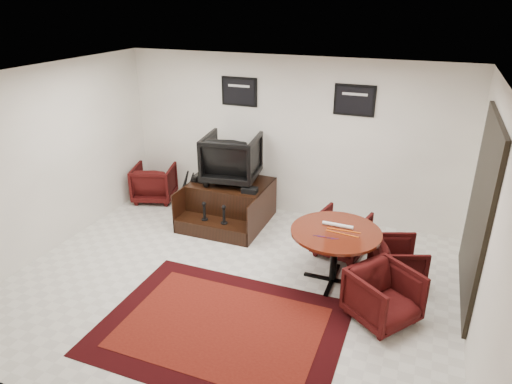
# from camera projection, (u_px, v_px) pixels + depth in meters

# --- Properties ---
(ground) EXTENTS (6.00, 6.00, 0.00)m
(ground) POSITION_uv_depth(u_px,v_px,m) (231.00, 283.00, 6.36)
(ground) COLOR silver
(ground) RESTS_ON ground
(room_shell) EXTENTS (6.02, 5.02, 2.81)m
(room_shell) POSITION_uv_depth(u_px,v_px,m) (262.00, 163.00, 5.62)
(room_shell) COLOR white
(room_shell) RESTS_ON ground
(area_rug) EXTENTS (2.86, 2.14, 0.01)m
(area_rug) POSITION_uv_depth(u_px,v_px,m) (222.00, 327.00, 5.49)
(area_rug) COLOR black
(area_rug) RESTS_ON ground
(shine_podium) EXTENTS (1.35, 1.39, 0.70)m
(shine_podium) POSITION_uv_depth(u_px,v_px,m) (229.00, 203.00, 8.02)
(shine_podium) COLOR black
(shine_podium) RESTS_ON ground
(shine_chair) EXTENTS (1.00, 0.96, 0.93)m
(shine_chair) POSITION_uv_depth(u_px,v_px,m) (232.00, 156.00, 7.81)
(shine_chair) COLOR black
(shine_chair) RESTS_ON shine_podium
(shoes_pair) EXTENTS (0.23, 0.28, 0.10)m
(shoes_pair) POSITION_uv_depth(u_px,v_px,m) (201.00, 178.00, 8.00)
(shoes_pair) COLOR black
(shoes_pair) RESTS_ON shine_podium
(polish_kit) EXTENTS (0.26, 0.19, 0.09)m
(polish_kit) POSITION_uv_depth(u_px,v_px,m) (250.00, 190.00, 7.50)
(polish_kit) COLOR black
(polish_kit) RESTS_ON shine_podium
(umbrella_black) EXTENTS (0.35, 0.13, 0.94)m
(umbrella_black) POSITION_uv_depth(u_px,v_px,m) (182.00, 193.00, 8.07)
(umbrella_black) COLOR black
(umbrella_black) RESTS_ON ground
(umbrella_hooked) EXTENTS (0.33, 0.12, 0.87)m
(umbrella_hooked) POSITION_uv_depth(u_px,v_px,m) (188.00, 193.00, 8.16)
(umbrella_hooked) COLOR black
(umbrella_hooked) RESTS_ON ground
(armchair_side) EXTENTS (0.92, 0.89, 0.77)m
(armchair_side) POSITION_uv_depth(u_px,v_px,m) (154.00, 181.00, 8.82)
(armchair_side) COLOR black
(armchair_side) RESTS_ON ground
(meeting_table) EXTENTS (1.21, 1.21, 0.79)m
(meeting_table) POSITION_uv_depth(u_px,v_px,m) (336.00, 237.00, 6.12)
(meeting_table) COLOR #3F1309
(meeting_table) RESTS_ON ground
(table_chair_back) EXTENTS (0.84, 0.81, 0.74)m
(table_chair_back) POSITION_uv_depth(u_px,v_px,m) (342.00, 232.00, 6.95)
(table_chair_back) COLOR black
(table_chair_back) RESTS_ON ground
(table_chair_window) EXTENTS (0.81, 0.83, 0.68)m
(table_chair_window) POSITION_uv_depth(u_px,v_px,m) (398.00, 259.00, 6.28)
(table_chair_window) COLOR black
(table_chair_window) RESTS_ON ground
(table_chair_corner) EXTENTS (0.98, 0.99, 0.75)m
(table_chair_corner) POSITION_uv_depth(u_px,v_px,m) (384.00, 294.00, 5.50)
(table_chair_corner) COLOR black
(table_chair_corner) RESTS_ON ground
(paper_roll) EXTENTS (0.42, 0.06, 0.05)m
(paper_roll) POSITION_uv_depth(u_px,v_px,m) (338.00, 225.00, 6.18)
(paper_roll) COLOR silver
(paper_roll) RESTS_ON meeting_table
(table_clutter) EXTENTS (0.57, 0.31, 0.01)m
(table_clutter) POSITION_uv_depth(u_px,v_px,m) (340.00, 233.00, 6.02)
(table_clutter) COLOR orange
(table_clutter) RESTS_ON meeting_table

